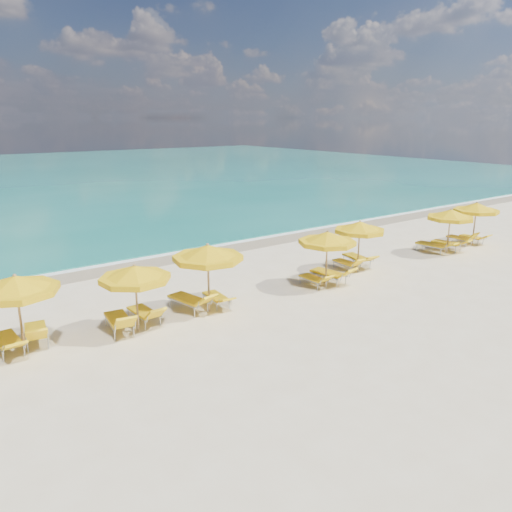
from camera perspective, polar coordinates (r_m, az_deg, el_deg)
ground_plane at (r=19.27m, az=2.65°, el=-4.41°), size 120.00×120.00×0.00m
ocean at (r=63.45m, az=-25.94°, el=8.04°), size 120.00×80.00×0.30m
wet_sand_band at (r=25.18m, az=-7.96°, el=0.26°), size 120.00×2.60×0.01m
foam_line at (r=25.87m, az=-8.81°, el=0.64°), size 120.00×1.20×0.03m
whitecap_near at (r=32.21m, az=-25.78°, el=2.20°), size 14.00×0.36×0.05m
whitecap_far at (r=43.23m, az=-9.17°, el=6.59°), size 18.00×0.30×0.05m
umbrella_1 at (r=15.49m, az=-25.75°, el=-3.07°), size 2.54×2.54×2.38m
umbrella_2 at (r=15.80m, az=-13.68°, el=-2.03°), size 2.74×2.74×2.25m
umbrella_3 at (r=17.04m, az=-5.54°, el=0.28°), size 2.87×2.87×2.47m
umbrella_4 at (r=19.80m, az=8.15°, el=1.97°), size 2.44×2.44×2.32m
umbrella_5 at (r=22.29m, az=11.78°, el=3.19°), size 2.74×2.74×2.26m
umbrella_6 at (r=26.37m, az=21.35°, el=4.38°), size 2.59×2.59×2.29m
umbrella_7 at (r=28.71m, az=23.88°, el=5.03°), size 2.55×2.55×2.33m
lounger_1_left at (r=16.27m, az=-26.46°, el=-9.13°), size 0.72×1.93×0.73m
lounger_1_right at (r=16.55m, az=-23.79°, el=-8.37°), size 0.91×1.88×0.86m
lounger_2_left at (r=16.49m, az=-15.33°, el=-7.59°), size 0.90×1.98×0.91m
lounger_2_right at (r=16.99m, az=-12.60°, el=-6.77°), size 0.69×1.81×0.83m
lounger_3_left at (r=17.75m, az=-7.60°, el=-5.45°), size 1.05×2.11×0.89m
lounger_3_right at (r=18.11m, az=-4.51°, el=-5.10°), size 0.69×1.74×0.62m
lounger_4_left at (r=20.23m, az=6.61°, el=-2.92°), size 0.55×1.60×0.70m
lounger_4_right at (r=20.73m, az=8.40°, el=-2.40°), size 0.93×2.04×0.86m
lounger_5_left at (r=22.59m, az=10.28°, el=-1.09°), size 0.65×1.63×0.73m
lounger_5_right at (r=23.32m, az=11.51°, el=-0.55°), size 0.97×2.03×0.76m
lounger_6_left at (r=26.66m, az=19.50°, el=0.88°), size 0.93×2.08×0.72m
lounger_6_right at (r=27.36m, az=21.02°, el=1.08°), size 0.90×1.98×0.74m
lounger_7_left at (r=28.91m, az=22.27°, el=1.66°), size 0.60×1.65×0.82m
lounger_7_right at (r=29.46m, az=23.48°, el=1.74°), size 0.57×1.64×0.65m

